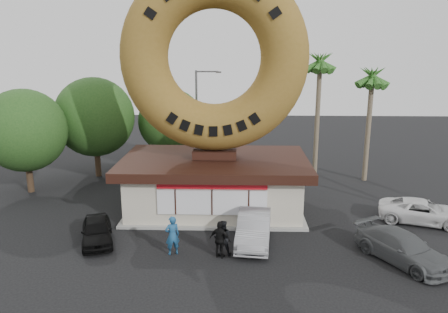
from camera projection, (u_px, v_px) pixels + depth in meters
name	position (u px, v px, depth m)	size (l,w,h in m)	color
ground	(209.00, 253.00, 21.31)	(90.00, 90.00, 0.00)	black
donut_shop	(215.00, 182.00, 26.69)	(11.20, 7.20, 3.80)	beige
giant_donut	(214.00, 57.00, 24.90)	(10.82, 10.82, 2.76)	brown
tree_west	(95.00, 117.00, 33.09)	(6.00, 6.00, 7.65)	#473321
tree_mid	(171.00, 121.00, 35.01)	(5.20, 5.20, 6.63)	#473321
tree_far	(25.00, 131.00, 29.39)	(5.60, 5.60, 7.14)	#473321
palm_near	(320.00, 66.00, 32.62)	(2.60, 2.60, 9.75)	#726651
palm_far	(372.00, 80.00, 31.28)	(2.60, 2.60, 8.75)	#726651
street_lamp	(198.00, 114.00, 35.80)	(2.11, 0.20, 8.00)	#59595E
person_left	(172.00, 235.00, 20.98)	(0.71, 0.47, 1.95)	navy
person_center	(222.00, 238.00, 20.91)	(0.86, 0.67, 1.77)	black
person_right	(220.00, 240.00, 20.65)	(1.07, 0.45, 1.83)	black
car_black	(97.00, 231.00, 22.36)	(1.50, 3.73, 1.27)	black
car_silver	(254.00, 228.00, 22.38)	(1.64, 4.69, 1.55)	gray
car_grey	(403.00, 248.00, 20.32)	(1.94, 4.78, 1.39)	#545759
car_white	(422.00, 211.00, 24.92)	(2.19, 4.75, 1.32)	silver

